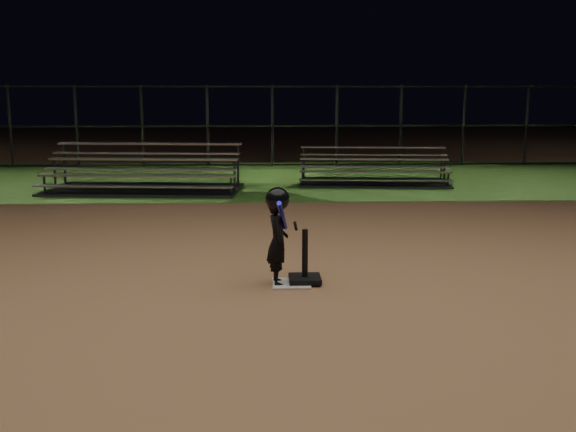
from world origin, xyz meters
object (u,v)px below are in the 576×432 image
(home_plate, at_px, (291,284))
(bleacher_right, at_px, (373,177))
(batting_tee, at_px, (305,272))
(bleacher_left, at_px, (144,182))
(child_batter, at_px, (278,233))

(home_plate, relative_size, bleacher_right, 0.12)
(batting_tee, bearing_deg, home_plate, -161.24)
(home_plate, height_order, bleacher_left, bleacher_left)
(home_plate, height_order, batting_tee, batting_tee)
(batting_tee, relative_size, bleacher_right, 0.17)
(child_batter, height_order, bleacher_left, child_batter)
(batting_tee, height_order, bleacher_right, bleacher_right)
(home_plate, xyz_separation_m, batting_tee, (0.16, 0.06, 0.12))
(bleacher_left, bearing_deg, bleacher_right, 15.88)
(batting_tee, xyz_separation_m, bleacher_right, (2.30, 8.70, 0.05))
(home_plate, distance_m, bleacher_right, 9.09)
(home_plate, distance_m, child_batter, 0.63)
(child_batter, bearing_deg, home_plate, -104.26)
(home_plate, bearing_deg, bleacher_left, 111.73)
(child_batter, xyz_separation_m, bleacher_right, (2.62, 8.73, -0.44))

